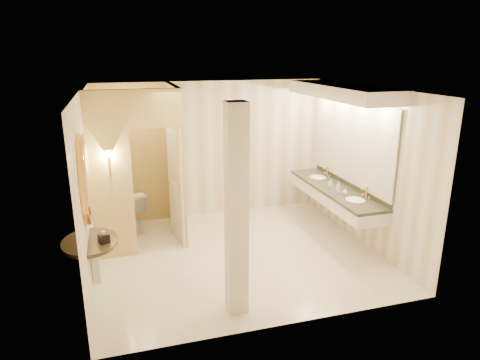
# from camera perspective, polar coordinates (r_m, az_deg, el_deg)

# --- Properties ---
(floor) EXTENTS (4.50, 4.50, 0.00)m
(floor) POSITION_cam_1_polar(r_m,az_deg,el_deg) (7.22, -0.26, -9.89)
(floor) COLOR #F0E4CF
(floor) RESTS_ON ground
(ceiling) EXTENTS (4.50, 4.50, 0.00)m
(ceiling) POSITION_cam_1_polar(r_m,az_deg,el_deg) (6.48, -0.29, 12.00)
(ceiling) COLOR white
(ceiling) RESTS_ON wall_back
(wall_back) EXTENTS (4.50, 0.02, 2.70)m
(wall_back) POSITION_cam_1_polar(r_m,az_deg,el_deg) (8.60, -3.97, 4.04)
(wall_back) COLOR silver
(wall_back) RESTS_ON floor
(wall_front) EXTENTS (4.50, 0.02, 2.70)m
(wall_front) POSITION_cam_1_polar(r_m,az_deg,el_deg) (4.94, 6.19, -5.81)
(wall_front) COLOR silver
(wall_front) RESTS_ON floor
(wall_left) EXTENTS (0.02, 4.00, 2.70)m
(wall_left) POSITION_cam_1_polar(r_m,az_deg,el_deg) (6.50, -19.71, -1.14)
(wall_left) COLOR silver
(wall_left) RESTS_ON floor
(wall_right) EXTENTS (0.02, 4.00, 2.70)m
(wall_right) POSITION_cam_1_polar(r_m,az_deg,el_deg) (7.63, 16.18, 1.77)
(wall_right) COLOR silver
(wall_right) RESTS_ON floor
(toilet_closet) EXTENTS (1.50, 1.55, 2.70)m
(toilet_closet) POSITION_cam_1_polar(r_m,az_deg,el_deg) (7.44, -10.63, 2.05)
(toilet_closet) COLOR #E9D47A
(toilet_closet) RESTS_ON floor
(wall_sconce) EXTENTS (0.14, 0.14, 0.42)m
(wall_sconce) POSITION_cam_1_polar(r_m,az_deg,el_deg) (6.80, -17.13, 3.22)
(wall_sconce) COLOR gold
(wall_sconce) RESTS_ON toilet_closet
(vanity) EXTENTS (0.75, 2.77, 2.09)m
(vanity) POSITION_cam_1_polar(r_m,az_deg,el_deg) (7.77, 13.10, 4.37)
(vanity) COLOR silver
(vanity) RESTS_ON floor
(console_shelf) EXTENTS (0.89, 0.89, 1.90)m
(console_shelf) POSITION_cam_1_polar(r_m,az_deg,el_deg) (5.79, -19.66, -3.44)
(console_shelf) COLOR black
(console_shelf) RESTS_ON floor
(pillar) EXTENTS (0.25, 0.25, 2.70)m
(pillar) POSITION_cam_1_polar(r_m,az_deg,el_deg) (5.24, -0.47, -4.35)
(pillar) COLOR silver
(pillar) RESTS_ON floor
(tissue_box) EXTENTS (0.16, 0.16, 0.12)m
(tissue_box) POSITION_cam_1_polar(r_m,az_deg,el_deg) (5.81, -17.70, -7.42)
(tissue_box) COLOR black
(tissue_box) RESTS_ON console_shelf
(toilet) EXTENTS (0.60, 0.84, 0.78)m
(toilet) POSITION_cam_1_polar(r_m,az_deg,el_deg) (8.29, -14.45, -3.91)
(toilet) COLOR white
(toilet) RESTS_ON floor
(soap_bottle_a) EXTENTS (0.06, 0.06, 0.13)m
(soap_bottle_a) POSITION_cam_1_polar(r_m,az_deg,el_deg) (7.95, 11.97, -0.40)
(soap_bottle_a) COLOR beige
(soap_bottle_a) RESTS_ON vanity
(soap_bottle_b) EXTENTS (0.10, 0.10, 0.11)m
(soap_bottle_b) POSITION_cam_1_polar(r_m,az_deg,el_deg) (7.57, 13.81, -1.49)
(soap_bottle_b) COLOR silver
(soap_bottle_b) RESTS_ON vanity
(soap_bottle_c) EXTENTS (0.08, 0.08, 0.19)m
(soap_bottle_c) POSITION_cam_1_polar(r_m,az_deg,el_deg) (7.64, 12.97, -0.95)
(soap_bottle_c) COLOR #C6B28C
(soap_bottle_c) RESTS_ON vanity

